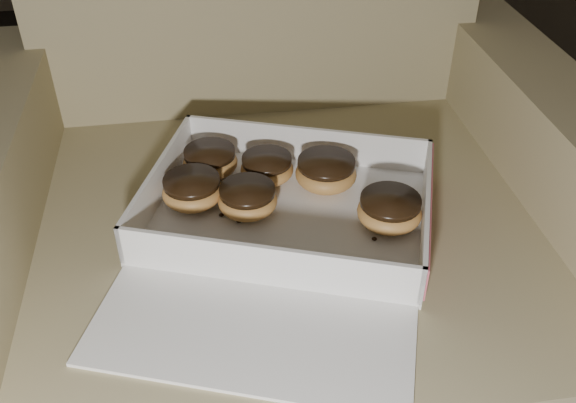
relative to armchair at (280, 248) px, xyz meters
The scene contains 11 objects.
armchair is the anchor object (origin of this frame).
bakery_box 0.18m from the armchair, 94.39° to the right, with size 0.50×0.54×0.06m.
donut_a 0.21m from the armchair, 163.21° to the right, with size 0.08×0.08×0.04m.
donut_b 0.19m from the armchair, 161.59° to the left, with size 0.08×0.08×0.04m.
donut_c 0.24m from the armchair, 43.38° to the right, with size 0.09×0.09×0.04m.
donut_d 0.16m from the armchair, 168.50° to the left, with size 0.08×0.08×0.04m.
donut_e 0.17m from the armchair, 20.51° to the right, with size 0.09×0.09×0.04m.
donut_f 0.18m from the armchair, 127.35° to the right, with size 0.08×0.08×0.04m.
crumb_a 0.18m from the armchair, 140.81° to the right, with size 0.01×0.01×0.00m, color black.
crumb_b 0.23m from the armchair, 55.80° to the right, with size 0.01×0.01×0.00m, color black.
crumb_c 0.18m from the armchair, 126.72° to the right, with size 0.01×0.01×0.00m, color black.
Camera 1 is at (0.82, -0.51, 0.99)m, focal length 40.00 mm.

